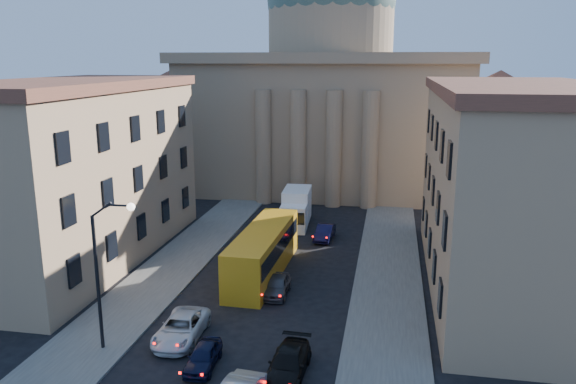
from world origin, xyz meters
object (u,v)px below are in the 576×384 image
at_px(box_truck, 296,209).
at_px(city_bus, 263,250).
at_px(street_lamp, 105,263).
at_px(car_left_near, 203,356).

bearing_deg(box_truck, city_bus, -94.39).
distance_m(street_lamp, city_bus, 14.80).
bearing_deg(city_bus, street_lamp, -112.52).
xyz_separation_m(street_lamp, car_left_near, (5.76, -0.73, -4.66)).
height_order(car_left_near, city_bus, city_bus).
bearing_deg(city_bus, box_truck, 90.48).
distance_m(street_lamp, car_left_near, 7.45).
height_order(street_lamp, box_truck, street_lamp).
bearing_deg(street_lamp, box_truck, 76.92).
bearing_deg(car_left_near, box_truck, 86.51).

